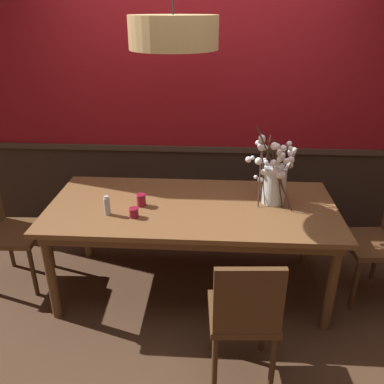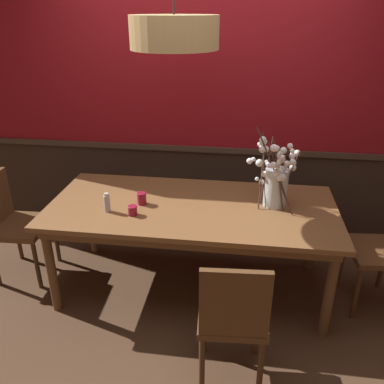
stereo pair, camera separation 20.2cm
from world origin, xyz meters
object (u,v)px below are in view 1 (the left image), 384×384
chair_far_side_left (164,187)px  vase_with_blossoms (274,179)px  chair_head_east_end (382,237)px  condiment_bottle (107,206)px  chair_far_side_right (234,184)px  dining_table (192,214)px  chair_head_west_end (5,227)px  candle_holder_nearer_edge (134,212)px  candle_holder_nearer_center (141,200)px  chair_near_side_right (244,314)px  pendant_lamp (174,32)px

chair_far_side_left → vase_with_blossoms: bearing=-40.3°
chair_far_side_left → chair_head_east_end: size_ratio=0.95×
chair_head_east_end → condiment_bottle: (-2.06, -0.20, 0.30)m
chair_far_side_left → chair_far_side_right: chair_far_side_right is taller
vase_with_blossoms → chair_head_east_end: bearing=-4.3°
dining_table → chair_far_side_right: chair_far_side_right is taller
condiment_bottle → vase_with_blossoms: bearing=12.2°
chair_head_west_end → candle_holder_nearer_edge: size_ratio=12.71×
candle_holder_nearer_center → chair_far_side_left: bearing=87.2°
chair_far_side_left → candle_holder_nearer_center: chair_far_side_left is taller
chair_head_east_end → candle_holder_nearer_edge: chair_head_east_end is taller
chair_head_east_end → candle_holder_nearer_center: size_ratio=9.93×
dining_table → chair_near_side_right: size_ratio=2.39×
chair_head_east_end → vase_with_blossoms: vase_with_blossoms is taller
chair_far_side_left → candle_holder_nearer_edge: (-0.07, -1.09, 0.29)m
dining_table → candle_holder_nearer_edge: size_ratio=30.56×
chair_far_side_right → chair_head_east_end: size_ratio=1.06×
dining_table → candle_holder_nearer_center: size_ratio=23.38×
chair_head_west_end → candle_holder_nearer_center: size_ratio=9.72×
chair_far_side_right → chair_head_east_end: bearing=-39.4°
chair_far_side_right → candle_holder_nearer_center: (-0.74, -0.95, 0.26)m
chair_head_west_end → candle_holder_nearer_center: 1.17m
chair_near_side_right → candle_holder_nearer_center: chair_near_side_right is taller
candle_holder_nearer_center → chair_far_side_right: bearing=52.1°
chair_far_side_left → condiment_bottle: 1.15m
dining_table → chair_head_west_end: 1.52m
condiment_bottle → chair_head_east_end: bearing=5.5°
chair_far_side_right → chair_far_side_left: bearing=-176.9°
dining_table → condiment_bottle: condiment_bottle is taller
dining_table → chair_near_side_right: (0.36, -0.88, -0.17)m
chair_head_east_end → chair_near_side_right: (-1.10, -0.90, -0.01)m
chair_head_east_end → candle_holder_nearer_center: bearing=-178.6°
chair_far_side_left → pendant_lamp: pendant_lamp is taller
vase_with_blossoms → chair_far_side_left: bearing=139.7°
candle_holder_nearer_center → condiment_bottle: 0.27m
chair_far_side_right → candle_holder_nearer_edge: size_ratio=13.77×
chair_far_side_right → vase_with_blossoms: vase_with_blossoms is taller
chair_near_side_right → candle_holder_nearer_center: bearing=131.0°
dining_table → condiment_bottle: size_ratio=14.84×
chair_far_side_right → chair_near_side_right: bearing=-90.0°
candle_holder_nearer_center → pendant_lamp: pendant_lamp is taller
dining_table → candle_holder_nearer_center: candle_holder_nearer_center is taller
chair_head_east_end → candle_holder_nearer_edge: 1.90m
chair_near_side_right → pendant_lamp: pendant_lamp is taller
chair_near_side_right → condiment_bottle: 1.23m
chair_far_side_left → chair_near_side_right: bearing=-68.5°
pendant_lamp → chair_far_side_left: bearing=104.5°
candle_holder_nearer_edge → condiment_bottle: condiment_bottle is taller
chair_far_side_right → pendant_lamp: size_ratio=1.01×
dining_table → pendant_lamp: size_ratio=2.25×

